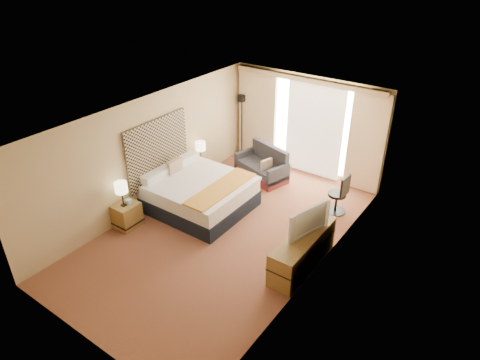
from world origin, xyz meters
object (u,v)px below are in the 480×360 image
Objects in this scene: nightstand_right at (202,171)px; lamp_right at (200,146)px; media_dresser at (303,250)px; loveseat at (263,168)px; nightstand_left at (127,215)px; floor_lamp at (242,113)px; bed at (200,194)px; desk_chair at (339,196)px; television at (306,219)px; lamp_left at (121,188)px.

lamp_right is at bearing 117.31° from nightstand_right.
lamp_right reaches higher than media_dresser.
nightstand_left is at bearing -92.87° from loveseat.
floor_lamp reaches higher than media_dresser.
bed reaches higher than media_dresser.
nightstand_right is at bearing -164.66° from desk_chair.
floor_lamp is 1.78× the size of television.
desk_chair reaches higher than nightstand_right.
media_dresser is 5.06m from floor_lamp.
television reaches higher than bed.
floor_lamp reaches higher than television.
loveseat is 2.69× the size of lamp_left.
loveseat is (1.20, 1.04, 0.01)m from nightstand_right.
television reaches higher than desk_chair.
lamp_right is at bearing -89.32° from floor_lamp.
lamp_right is (-0.01, 2.52, 0.68)m from nightstand_left.
desk_chair is (2.29, -0.39, 0.15)m from loveseat.
media_dresser is at bearing -138.39° from television.
loveseat is (1.20, 3.54, 0.01)m from nightstand_left.
desk_chair reaches higher than loveseat.
television reaches higher than lamp_left.
loveseat is (0.40, 2.06, -0.10)m from bed.
lamp_right is at bearing 90.47° from lamp_left.
lamp_right reaches higher than loveseat.
lamp_left is at bearing -163.35° from media_dresser.
lamp_left is 3.83m from television.
loveseat is at bearing 62.29° from television.
bed is 1.18× the size of floor_lamp.
floor_lamp is at bearing 90.94° from nightstand_right.
media_dresser is 0.65m from television.
lamp_left is at bearing -117.55° from bed.
television is (3.65, 1.16, 0.72)m from nightstand_left.
nightstand_right is 2.65m from lamp_left.
bed is at bearing -143.21° from desk_chair.
lamp_right is 3.90m from television.
lamp_right is (-0.02, 2.57, -0.03)m from lamp_left.
bed is 1.45m from lamp_right.
nightstand_right is 1.31m from bed.
media_dresser is at bearing 15.84° from nightstand_left.
nightstand_right is 0.98× the size of lamp_left.
bed is (0.81, -1.03, 0.10)m from nightstand_right.
bed is at bearing -73.67° from floor_lamp.
lamp_left is at bearing -92.42° from loveseat.
loveseat is 1.50× the size of television.
lamp_left is at bearing -89.53° from lamp_right.
desk_chair is at bearing -18.67° from floor_lamp.
nightstand_right is at bearing -123.32° from loveseat.
nightstand_right is 0.36× the size of loveseat.
nightstand_right is 2.09m from floor_lamp.
nightstand_left is 2.61m from lamp_right.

